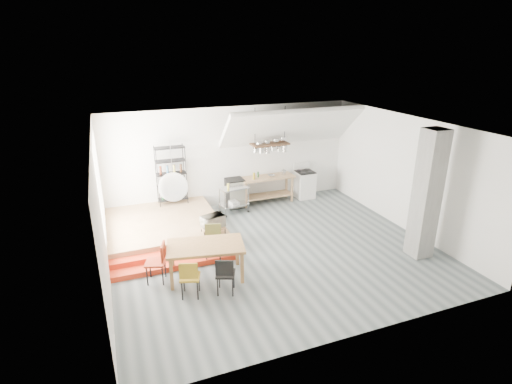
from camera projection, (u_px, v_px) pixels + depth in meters
name	position (u px, v px, depth m)	size (l,w,h in m)	color
floor	(274.00, 250.00, 10.28)	(8.00, 8.00, 0.00)	#515B5E
wall_back	(231.00, 157.00, 12.80)	(8.00, 0.04, 3.20)	silver
wall_left	(101.00, 215.00, 8.38)	(0.04, 7.00, 3.20)	silver
wall_right	(407.00, 174.00, 11.08)	(0.04, 7.00, 3.20)	silver
ceiling	(276.00, 127.00, 9.18)	(8.00, 7.00, 0.02)	white
slope_ceiling	(291.00, 127.00, 12.55)	(4.40, 1.80, 0.15)	white
window_pane	(100.00, 184.00, 9.64)	(0.02, 2.50, 2.20)	white
platform	(164.00, 227.00, 11.12)	(3.00, 3.00, 0.40)	olive
step_lower	(177.00, 265.00, 9.46)	(3.00, 0.35, 0.13)	red
step_upper	(174.00, 255.00, 9.75)	(3.00, 0.35, 0.27)	red
concrete_column	(427.00, 195.00, 9.53)	(0.50, 0.50, 3.20)	slate
kitchen_counter	(267.00, 185.00, 13.20)	(1.80, 0.60, 0.91)	olive
stove	(304.00, 184.00, 13.73)	(0.60, 0.60, 1.18)	white
pot_rack	(271.00, 146.00, 12.55)	(1.20, 0.50, 1.43)	#392617
wire_shelving	(171.00, 174.00, 11.96)	(0.88, 0.38, 1.80)	black
microwave_shelf	(213.00, 227.00, 10.28)	(0.60, 0.40, 0.16)	olive
paper_lantern	(173.00, 187.00, 8.25)	(0.60, 0.60, 0.60)	white
dining_table	(206.00, 248.00, 8.86)	(1.84, 1.25, 0.80)	brown
chair_mustard	(190.00, 276.00, 8.17)	(0.50, 0.50, 0.87)	#A9841D
chair_black	(225.00, 273.00, 8.29)	(0.51, 0.51, 0.86)	black
chair_olive	(213.00, 239.00, 9.66)	(0.51, 0.51, 0.90)	brown
chair_red	(159.00, 259.00, 8.74)	(0.53, 0.53, 0.92)	#A53017
rolling_cart	(234.00, 196.00, 12.39)	(0.93, 0.62, 0.85)	silver
mini_fridge	(235.00, 193.00, 12.93)	(0.55, 0.55, 0.94)	black
microwave	(213.00, 221.00, 10.22)	(0.56, 0.38, 0.31)	beige
bowl	(272.00, 176.00, 13.10)	(0.23, 0.23, 0.06)	silver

